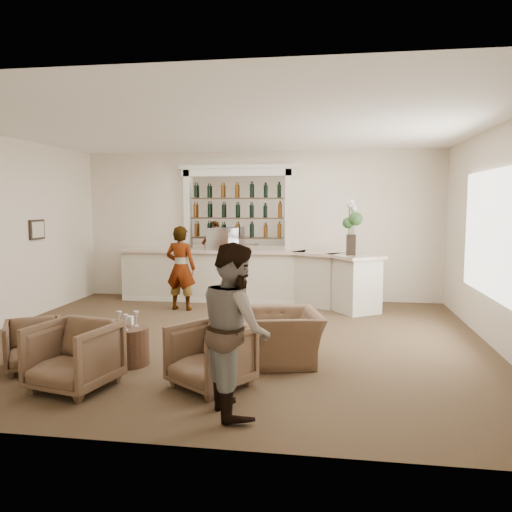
% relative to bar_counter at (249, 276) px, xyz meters
% --- Properties ---
extents(ground, '(8.00, 8.00, 0.00)m').
position_rel_bar_counter_xyz_m(ground, '(0.16, -3.00, -0.57)').
color(ground, brown).
rests_on(ground, ground).
extents(room_shell, '(8.04, 7.02, 3.32)m').
position_rel_bar_counter_xyz_m(room_shell, '(0.33, -2.29, 1.77)').
color(room_shell, beige).
rests_on(room_shell, ground).
extents(bar_counter, '(5.72, 1.80, 1.14)m').
position_rel_bar_counter_xyz_m(bar_counter, '(0.00, 0.00, 0.00)').
color(bar_counter, beige).
rests_on(bar_counter, ground).
extents(back_bar_alcove, '(2.64, 0.25, 3.00)m').
position_rel_bar_counter_xyz_m(back_bar_alcove, '(-0.34, 0.41, 1.46)').
color(back_bar_alcove, white).
rests_on(back_bar_alcove, ground).
extents(cocktail_table, '(0.57, 0.57, 0.50)m').
position_rel_bar_counter_xyz_m(cocktail_table, '(-0.92, -4.40, -0.32)').
color(cocktail_table, '#4E3421').
rests_on(cocktail_table, ground).
extents(sommelier, '(0.66, 0.47, 1.70)m').
position_rel_bar_counter_xyz_m(sommelier, '(-1.24, -0.95, 0.28)').
color(sommelier, gray).
rests_on(sommelier, ground).
extents(guest, '(0.97, 1.06, 1.76)m').
position_rel_bar_counter_xyz_m(guest, '(0.80, -5.67, 0.31)').
color(guest, gray).
rests_on(guest, ground).
extents(armchair_left, '(0.96, 0.96, 0.64)m').
position_rel_bar_counter_xyz_m(armchair_left, '(-2.05, -4.76, -0.25)').
color(armchair_left, brown).
rests_on(armchair_left, ground).
extents(armchair_center, '(1.02, 1.03, 0.79)m').
position_rel_bar_counter_xyz_m(armchair_center, '(-1.17, -5.34, -0.18)').
color(armchair_center, brown).
rests_on(armchair_center, ground).
extents(armchair_right, '(1.13, 1.13, 0.75)m').
position_rel_bar_counter_xyz_m(armchair_right, '(0.38, -5.05, -0.20)').
color(armchair_right, brown).
rests_on(armchair_right, ground).
extents(armchair_far, '(1.16, 1.25, 0.69)m').
position_rel_bar_counter_xyz_m(armchair_far, '(1.15, -3.95, -0.23)').
color(armchair_far, brown).
rests_on(armchair_far, ground).
extents(espresso_machine, '(0.66, 0.60, 0.48)m').
position_rel_bar_counter_xyz_m(espresso_machine, '(-0.58, -0.04, 0.81)').
color(espresso_machine, '#B9B9BE').
rests_on(espresso_machine, bar_counter).
extents(flower_vase, '(0.28, 0.28, 1.07)m').
position_rel_bar_counter_xyz_m(flower_vase, '(2.14, -0.67, 1.17)').
color(flower_vase, black).
rests_on(flower_vase, bar_counter).
extents(wine_glass_bar_left, '(0.07, 0.07, 0.21)m').
position_rel_bar_counter_xyz_m(wine_glass_bar_left, '(-0.86, -0.04, 0.67)').
color(wine_glass_bar_left, white).
rests_on(wine_glass_bar_left, bar_counter).
extents(wine_glass_bar_right, '(0.07, 0.07, 0.21)m').
position_rel_bar_counter_xyz_m(wine_glass_bar_right, '(-0.93, 0.08, 0.67)').
color(wine_glass_bar_right, white).
rests_on(wine_glass_bar_right, bar_counter).
extents(wine_glass_tbl_a, '(0.07, 0.07, 0.21)m').
position_rel_bar_counter_xyz_m(wine_glass_tbl_a, '(-1.04, -4.37, 0.03)').
color(wine_glass_tbl_a, white).
rests_on(wine_glass_tbl_a, cocktail_table).
extents(wine_glass_tbl_b, '(0.07, 0.07, 0.21)m').
position_rel_bar_counter_xyz_m(wine_glass_tbl_b, '(-0.82, -4.32, 0.03)').
color(wine_glass_tbl_b, white).
rests_on(wine_glass_tbl_b, cocktail_table).
extents(wine_glass_tbl_c, '(0.07, 0.07, 0.21)m').
position_rel_bar_counter_xyz_m(wine_glass_tbl_c, '(-0.88, -4.53, 0.03)').
color(wine_glass_tbl_c, white).
rests_on(wine_glass_tbl_c, cocktail_table).
extents(napkin_holder, '(0.08, 0.08, 0.12)m').
position_rel_bar_counter_xyz_m(napkin_holder, '(-0.94, -4.26, -0.01)').
color(napkin_holder, silver).
rests_on(napkin_holder, cocktail_table).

